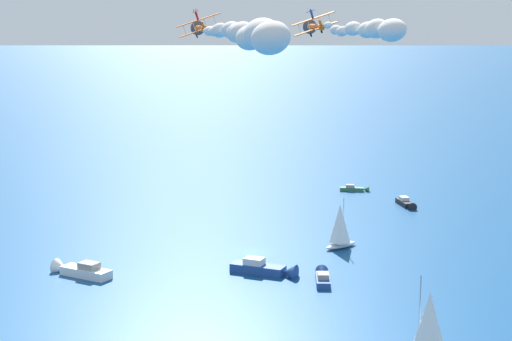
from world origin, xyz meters
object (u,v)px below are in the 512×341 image
(motorboat_far_stbd, at_px, (407,204))
(motorboat_ahead, at_px, (323,277))
(motorboat_trailing, at_px, (267,269))
(biplane_wingman, at_px, (315,26))
(motorboat_mid_cluster, at_px, (356,189))
(wingwalker_wingman, at_px, (311,13))
(biplane_lead, at_px, (201,28))
(motorboat_far_port, at_px, (79,270))
(wingwalker_lead, at_px, (196,14))
(sailboat_inshore, at_px, (340,226))

(motorboat_far_stbd, height_order, motorboat_ahead, motorboat_ahead)
(motorboat_trailing, bearing_deg, biplane_wingman, 1.97)
(motorboat_far_stbd, relative_size, motorboat_trailing, 0.69)
(motorboat_mid_cluster, distance_m, wingwalker_wingman, 67.51)
(motorboat_trailing, relative_size, biplane_lead, 1.52)
(biplane_lead, xyz_separation_m, wingwalker_wingman, (10.36, -13.92, 2.30))
(motorboat_far_port, bearing_deg, motorboat_far_stbd, -7.49)
(motorboat_ahead, xyz_separation_m, biplane_lead, (-2.60, 23.13, 36.39))
(wingwalker_lead, bearing_deg, biplane_lead, -34.62)
(motorboat_trailing, distance_m, motorboat_mid_cluster, 65.29)
(motorboat_far_stbd, bearing_deg, wingwalker_wingman, -167.02)
(sailboat_inshore, relative_size, motorboat_ahead, 1.19)
(motorboat_far_stbd, relative_size, motorboat_mid_cluster, 1.18)
(motorboat_far_port, bearing_deg, wingwalker_wingman, -32.57)
(motorboat_trailing, distance_m, biplane_wingman, 38.17)
(motorboat_far_stbd, bearing_deg, motorboat_far_port, 172.51)
(motorboat_far_port, distance_m, motorboat_ahead, 36.98)
(motorboat_far_stbd, distance_m, motorboat_ahead, 54.47)
(motorboat_trailing, height_order, motorboat_ahead, motorboat_trailing)
(motorboat_ahead, bearing_deg, motorboat_far_stbd, 20.60)
(sailboat_inshore, xyz_separation_m, motorboat_trailing, (-19.34, -1.01, -3.09))
(motorboat_far_stbd, distance_m, motorboat_trailing, 55.14)
(motorboat_mid_cluster, bearing_deg, motorboat_far_stbd, -107.01)
(motorboat_ahead, relative_size, wingwalker_lead, 4.04)
(motorboat_trailing, relative_size, wingwalker_lead, 6.01)
(biplane_lead, bearing_deg, motorboat_far_port, 164.27)
(wingwalker_lead, bearing_deg, sailboat_inshore, -35.93)
(sailboat_inshore, xyz_separation_m, biplane_wingman, (-7.95, -0.62, 33.34))
(motorboat_far_stbd, height_order, wingwalker_wingman, wingwalker_wingman)
(motorboat_far_port, relative_size, motorboat_mid_cluster, 1.69)
(motorboat_trailing, height_order, wingwalker_wingman, wingwalker_wingman)
(sailboat_inshore, relative_size, wingwalker_wingman, 5.67)
(motorboat_far_port, height_order, motorboat_ahead, motorboat_far_port)
(sailboat_inshore, height_order, biplane_wingman, biplane_wingman)
(wingwalker_lead, bearing_deg, motorboat_mid_cluster, 11.86)
(motorboat_ahead, relative_size, wingwalker_wingman, 4.75)
(biplane_wingman, bearing_deg, biplane_lead, 127.30)
(motorboat_ahead, bearing_deg, motorboat_mid_cluster, 32.64)
(motorboat_far_stbd, distance_m, wingwalker_lead, 66.55)
(motorboat_trailing, distance_m, wingwalker_lead, 41.13)
(sailboat_inshore, bearing_deg, motorboat_ahead, -149.77)
(sailboat_inshore, distance_m, motorboat_trailing, 19.61)
(motorboat_mid_cluster, bearing_deg, motorboat_ahead, -147.36)
(biplane_wingman, bearing_deg, motorboat_far_port, 147.40)
(sailboat_inshore, relative_size, motorboat_trailing, 0.80)
(motorboat_trailing, height_order, biplane_wingman, biplane_wingman)
(motorboat_ahead, bearing_deg, motorboat_trailing, 110.18)
(motorboat_far_stbd, distance_m, motorboat_mid_cluster, 17.55)
(biplane_lead, xyz_separation_m, wingwalker_lead, (-0.54, 0.37, 2.09))
(motorboat_far_stbd, height_order, biplane_lead, biplane_lead)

